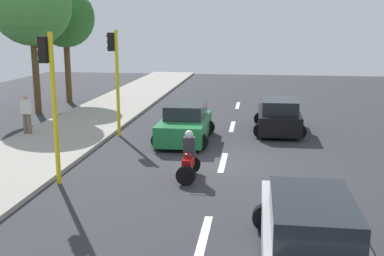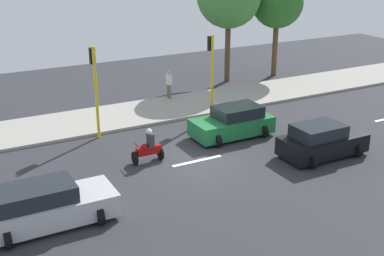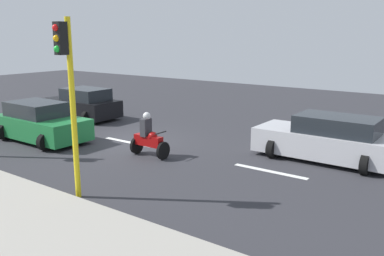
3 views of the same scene
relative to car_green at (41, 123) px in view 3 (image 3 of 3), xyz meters
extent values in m
cube|color=#2D2D33|center=(-1.79, 2.97, -0.76)|extent=(40.00, 60.00, 0.10)
cube|color=white|center=(-1.79, -3.03, -0.70)|extent=(0.20, 2.40, 0.01)
cube|color=white|center=(-1.79, 2.97, -0.70)|extent=(0.20, 2.40, 0.01)
cube|color=white|center=(-1.79, 8.97, -0.70)|extent=(0.20, 2.40, 0.01)
cube|color=#1E7238|center=(0.00, 0.08, -0.15)|extent=(1.81, 3.98, 0.80)
cube|color=#1E2328|center=(0.00, -0.24, 0.53)|extent=(1.52, 2.23, 0.56)
cylinder|color=black|center=(-0.80, 1.39, -0.39)|extent=(0.64, 0.22, 0.64)
cylinder|color=black|center=(0.80, 1.39, -0.39)|extent=(0.64, 0.22, 0.64)
cylinder|color=black|center=(-0.80, -1.24, -0.39)|extent=(0.64, 0.22, 0.64)
cylinder|color=black|center=(0.80, -1.24, -0.39)|extent=(0.64, 0.22, 0.64)
cube|color=#B7B7BC|center=(-3.98, 9.87, -0.15)|extent=(1.82, 4.54, 0.80)
cube|color=#1E2328|center=(-3.98, 10.24, 0.53)|extent=(1.53, 2.54, 0.56)
cylinder|color=black|center=(-3.18, 8.38, -0.39)|extent=(0.64, 0.22, 0.64)
cylinder|color=black|center=(-4.78, 8.38, -0.39)|extent=(0.64, 0.22, 0.64)
cylinder|color=black|center=(-3.18, 11.37, -0.39)|extent=(0.64, 0.22, 0.64)
cylinder|color=black|center=(-4.78, 11.37, -0.39)|extent=(0.64, 0.22, 0.64)
cube|color=black|center=(-3.89, -2.25, -0.15)|extent=(1.80, 3.90, 0.80)
cube|color=#1E2328|center=(-3.89, -1.94, 0.53)|extent=(1.51, 2.19, 0.56)
cylinder|color=black|center=(-3.10, -3.54, -0.39)|extent=(0.64, 0.22, 0.64)
cylinder|color=black|center=(-4.68, -3.54, -0.39)|extent=(0.64, 0.22, 0.64)
cylinder|color=black|center=(-3.10, -0.96, -0.39)|extent=(0.64, 0.22, 0.64)
cylinder|color=black|center=(-4.68, -0.96, -0.39)|extent=(0.64, 0.22, 0.64)
cylinder|color=black|center=(-0.86, 5.50, -0.41)|extent=(0.60, 0.10, 0.60)
cylinder|color=black|center=(-0.86, 4.30, -0.41)|extent=(0.60, 0.10, 0.60)
cube|color=#990C0C|center=(-0.86, 4.85, -0.16)|extent=(0.28, 1.10, 0.36)
sphere|color=#990C0C|center=(-0.86, 5.05, 0.02)|extent=(0.32, 0.32, 0.32)
cylinder|color=black|center=(-0.86, 5.40, 0.19)|extent=(0.55, 0.04, 0.04)
cube|color=#333338|center=(-0.86, 4.75, 0.29)|extent=(0.36, 0.24, 0.60)
sphere|color=silver|center=(-0.86, 4.80, 0.69)|extent=(0.26, 0.26, 0.26)
cylinder|color=yellow|center=(2.96, 5.85, 1.54)|extent=(0.14, 0.14, 4.50)
cube|color=black|center=(3.18, 5.85, 3.29)|extent=(0.24, 0.24, 0.76)
sphere|color=red|center=(3.30, 5.85, 3.53)|extent=(0.16, 0.16, 0.16)
sphere|color=#F2A50C|center=(3.30, 5.85, 3.29)|extent=(0.16, 0.16, 0.16)
sphere|color=green|center=(3.30, 5.85, 3.05)|extent=(0.16, 0.16, 0.16)
camera|label=1|loc=(-2.88, 18.80, 3.98)|focal=44.32mm
camera|label=2|loc=(-19.40, 12.61, 8.40)|focal=47.10mm
camera|label=3|loc=(9.37, 14.09, 3.37)|focal=38.76mm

